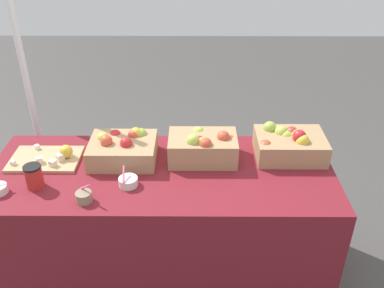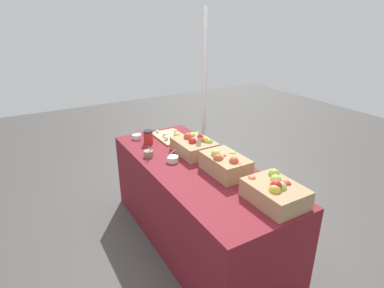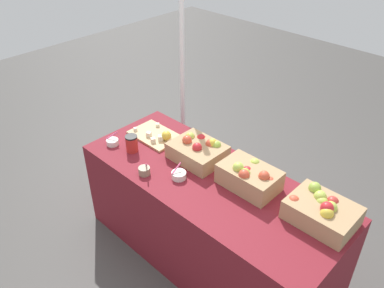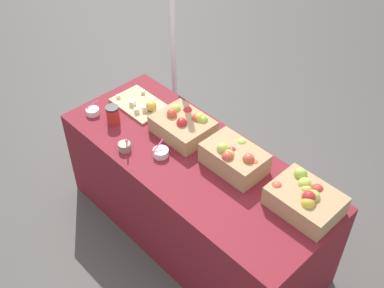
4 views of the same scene
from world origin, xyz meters
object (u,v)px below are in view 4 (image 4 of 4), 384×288
sample_bowl_near (125,147)px  coffee_cup (113,115)px  apple_crate_right (184,125)px  tent_pole (173,36)px  sample_bowl_far (161,153)px  apple_crate_left (305,199)px  sample_bowl_mid (93,111)px  cutting_board_front (142,105)px  apple_crate_middle (235,158)px

sample_bowl_near → coffee_cup: bearing=157.0°
apple_crate_right → tent_pole: bearing=142.3°
apple_crate_right → sample_bowl_far: size_ratio=3.71×
apple_crate_left → sample_bowl_mid: size_ratio=3.87×
apple_crate_right → sample_bowl_near: apple_crate_right is taller
cutting_board_front → coffee_cup: coffee_cup is taller
apple_crate_left → sample_bowl_mid: 1.58m
apple_crate_left → sample_bowl_far: (-0.88, -0.30, -0.05)m
cutting_board_front → sample_bowl_far: sample_bowl_far is taller
apple_crate_middle → apple_crate_right: apple_crate_middle is taller
apple_crate_left → tent_pole: tent_pole is taller
apple_crate_left → apple_crate_middle: 0.49m
apple_crate_left → cutting_board_front: bearing=-177.3°
cutting_board_front → sample_bowl_mid: bearing=-119.7°
coffee_cup → sample_bowl_near: bearing=-23.0°
apple_crate_middle → cutting_board_front: bearing=-178.6°
apple_crate_right → tent_pole: tent_pole is taller
sample_bowl_near → sample_bowl_mid: size_ratio=1.13×
apple_crate_middle → sample_bowl_mid: size_ratio=3.81×
apple_crate_middle → sample_bowl_far: apple_crate_middle is taller
apple_crate_left → tent_pole: bearing=163.3°
sample_bowl_mid → sample_bowl_far: 0.65m
apple_crate_left → cutting_board_front: apple_crate_left is taller
apple_crate_left → sample_bowl_far: size_ratio=3.89×
tent_pole → apple_crate_right: bearing=-37.7°
apple_crate_middle → tent_pole: bearing=155.0°
apple_crate_middle → sample_bowl_near: size_ratio=3.37×
apple_crate_right → coffee_cup: 0.50m
sample_bowl_near → tent_pole: 1.10m
apple_crate_left → apple_crate_right: apple_crate_left is taller
tent_pole → sample_bowl_mid: bearing=-83.1°
sample_bowl_mid → tent_pole: size_ratio=0.05×
tent_pole → cutting_board_front: bearing=-63.8°
sample_bowl_mid → tent_pole: tent_pole is taller
apple_crate_right → sample_bowl_far: bearing=-76.7°
apple_crate_left → tent_pole: 1.72m
apple_crate_middle → coffee_cup: (-0.87, -0.27, -0.02)m
sample_bowl_mid → apple_crate_right: bearing=28.5°
apple_crate_left → sample_bowl_near: 1.17m
sample_bowl_far → apple_crate_left: bearing=18.6°
sample_bowl_near → apple_crate_left: bearing=21.7°
cutting_board_front → tent_pole: (-0.27, 0.56, 0.22)m
sample_bowl_far → apple_crate_right: bearing=103.3°
sample_bowl_far → sample_bowl_mid: bearing=-174.2°
apple_crate_middle → sample_bowl_near: apple_crate_middle is taller
sample_bowl_far → apple_crate_middle: bearing=33.0°
cutting_board_front → tent_pole: size_ratio=0.20×
apple_crate_middle → cutting_board_front: 0.87m
apple_crate_left → sample_bowl_mid: apple_crate_left is taller
apple_crate_left → sample_bowl_far: 0.93m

